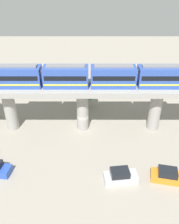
% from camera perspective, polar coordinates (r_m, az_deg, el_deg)
% --- Properties ---
extents(ground_plane, '(120.00, 120.00, 0.00)m').
position_cam_1_polar(ground_plane, '(39.46, -1.60, -3.79)').
color(ground_plane, gray).
extents(viaduct, '(5.20, 35.80, 7.74)m').
position_cam_1_polar(viaduct, '(36.25, -1.75, 3.97)').
color(viaduct, '#999691').
rests_on(viaduct, ground).
extents(train, '(2.64, 27.45, 3.24)m').
position_cam_1_polar(train, '(34.83, 0.00, 8.67)').
color(train, '#2D4CA5').
rests_on(train, viaduct).
extents(parked_car_orange, '(2.61, 4.48, 1.76)m').
position_cam_1_polar(parked_car_orange, '(31.96, 18.52, -14.51)').
color(parked_car_orange, orange).
rests_on(parked_car_orange, ground).
extents(parked_car_silver, '(2.27, 4.38, 1.76)m').
position_cam_1_polar(parked_car_silver, '(30.60, 7.53, -15.25)').
color(parked_car_silver, '#B2B5BA').
rests_on(parked_car_silver, ground).
extents(tree_near_viaduct, '(3.14, 3.14, 4.86)m').
position_cam_1_polar(tree_near_viaduct, '(43.38, -0.40, 4.85)').
color(tree_near_viaduct, brown).
rests_on(tree_near_viaduct, ground).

